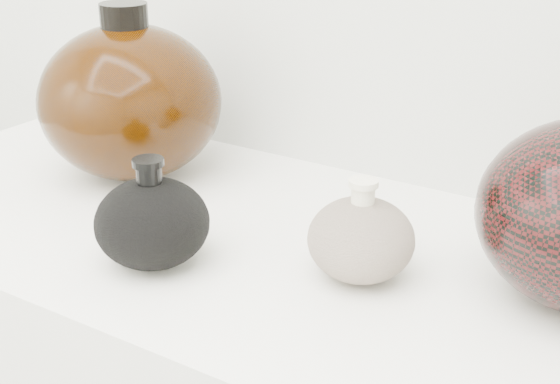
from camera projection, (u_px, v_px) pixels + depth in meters
The scene contains 3 objects.
black_gourd_vase at pixel (152, 222), 0.85m from camera, with size 0.14×0.14×0.12m.
cream_gourd_vase at pixel (361, 239), 0.83m from camera, with size 0.15×0.15×0.11m.
left_round_pot at pixel (130, 101), 1.08m from camera, with size 0.27×0.27×0.24m.
Camera 1 is at (0.45, 0.26, 1.32)m, focal length 50.00 mm.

